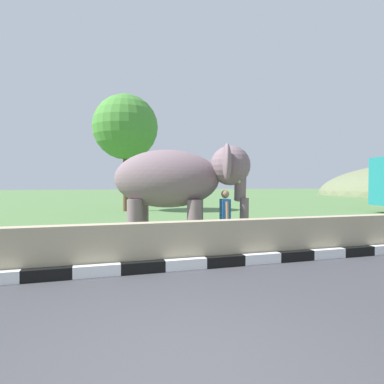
# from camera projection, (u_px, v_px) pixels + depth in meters

# --- Properties ---
(ground_plane) EXTENTS (220.00, 220.00, 0.00)m
(ground_plane) POSITION_uv_depth(u_px,v_px,m) (188.00, 378.00, 3.04)
(ground_plane) COLOR #537944
(asphalt_road) EXTENTS (120.00, 7.27, 0.01)m
(asphalt_road) POSITION_uv_depth(u_px,v_px,m) (188.00, 377.00, 3.04)
(asphalt_road) COLOR #3D3D42
(asphalt_road) RESTS_ON ground_plane
(striped_curb) EXTENTS (16.20, 0.20, 0.24)m
(striped_curb) POSITION_uv_depth(u_px,v_px,m) (121.00, 269.00, 6.47)
(striped_curb) COLOR white
(striped_curb) RESTS_ON ground_plane
(barrier_parapet) EXTENTS (28.00, 0.36, 1.00)m
(barrier_parapet) POSITION_uv_depth(u_px,v_px,m) (224.00, 242.00, 7.42)
(barrier_parapet) COLOR tan
(barrier_parapet) RESTS_ON ground_plane
(elephant) EXTENTS (4.07, 3.06, 2.95)m
(elephant) POSITION_uv_depth(u_px,v_px,m) (179.00, 180.00, 9.51)
(elephant) COLOR slate
(elephant) RESTS_ON ground_plane
(person_handler) EXTENTS (0.30, 0.66, 1.66)m
(person_handler) POSITION_uv_depth(u_px,v_px,m) (225.00, 216.00, 9.17)
(person_handler) COLOR navy
(person_handler) RESTS_ON ground_plane
(tree_distant) EXTENTS (4.34, 4.34, 7.81)m
(tree_distant) POSITION_uv_depth(u_px,v_px,m) (125.00, 127.00, 21.68)
(tree_distant) COLOR brown
(tree_distant) RESTS_ON ground_plane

